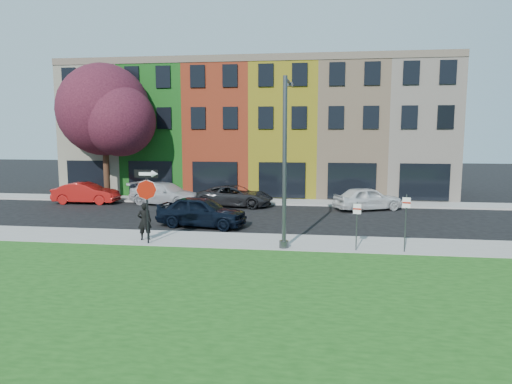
# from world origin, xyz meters

# --- Properties ---
(ground) EXTENTS (120.00, 120.00, 0.00)m
(ground) POSITION_xyz_m (0.00, 0.00, 0.00)
(ground) COLOR black
(ground) RESTS_ON ground
(sidewalk_near) EXTENTS (40.00, 3.00, 0.12)m
(sidewalk_near) POSITION_xyz_m (2.00, 3.00, 0.06)
(sidewalk_near) COLOR gray
(sidewalk_near) RESTS_ON ground
(sidewalk_far) EXTENTS (40.00, 2.40, 0.12)m
(sidewalk_far) POSITION_xyz_m (-3.00, 15.00, 0.06)
(sidewalk_far) COLOR gray
(sidewalk_far) RESTS_ON ground
(rowhouse_block) EXTENTS (30.00, 10.12, 10.00)m
(rowhouse_block) POSITION_xyz_m (-2.50, 21.18, 4.99)
(rowhouse_block) COLOR beige
(rowhouse_block) RESTS_ON ground
(stop_sign) EXTENTS (1.05, 0.10, 3.24)m
(stop_sign) POSITION_xyz_m (-4.77, 1.88, 2.43)
(stop_sign) COLOR black
(stop_sign) RESTS_ON sidewalk_near
(man) EXTENTS (0.90, 0.83, 1.70)m
(man) POSITION_xyz_m (-5.16, 2.52, 0.97)
(man) COLOR black
(man) RESTS_ON sidewalk_near
(sedan_near) EXTENTS (3.38, 5.36, 1.63)m
(sedan_near) POSITION_xyz_m (-3.47, 6.24, 0.81)
(sedan_near) COLOR black
(sedan_near) RESTS_ON ground
(parked_car_red) EXTENTS (1.99, 4.62, 1.47)m
(parked_car_red) POSITION_xyz_m (-13.50, 12.86, 0.74)
(parked_car_red) COLOR maroon
(parked_car_red) RESTS_ON ground
(parked_car_silver) EXTENTS (4.80, 6.32, 1.52)m
(parked_car_silver) POSITION_xyz_m (-7.80, 13.12, 0.76)
(parked_car_silver) COLOR #AFAFB4
(parked_car_silver) RESTS_ON ground
(parked_car_dark) EXTENTS (3.51, 5.60, 1.41)m
(parked_car_dark) POSITION_xyz_m (-2.90, 13.11, 0.70)
(parked_car_dark) COLOR black
(parked_car_dark) RESTS_ON ground
(parked_car_white) EXTENTS (5.09, 5.74, 1.50)m
(parked_car_white) POSITION_xyz_m (5.79, 12.72, 0.75)
(parked_car_white) COLOR silver
(parked_car_white) RESTS_ON ground
(street_lamp) EXTENTS (0.41, 2.58, 7.12)m
(street_lamp) POSITION_xyz_m (1.22, 2.13, 3.71)
(street_lamp) COLOR #424547
(street_lamp) RESTS_ON sidewalk_near
(parking_sign_a) EXTENTS (0.32, 0.10, 2.02)m
(parking_sign_a) POSITION_xyz_m (4.20, 1.89, 1.40)
(parking_sign_a) COLOR #424547
(parking_sign_a) RESTS_ON sidewalk_near
(parking_sign_b) EXTENTS (0.32, 0.12, 2.37)m
(parking_sign_b) POSITION_xyz_m (6.14, 1.89, 1.58)
(parking_sign_b) COLOR #424547
(parking_sign_b) RESTS_ON sidewalk_near
(tree_purple) EXTENTS (7.90, 6.92, 9.75)m
(tree_purple) POSITION_xyz_m (-12.68, 14.76, 6.40)
(tree_purple) COLOR black
(tree_purple) RESTS_ON sidewalk_far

